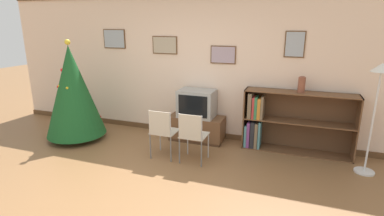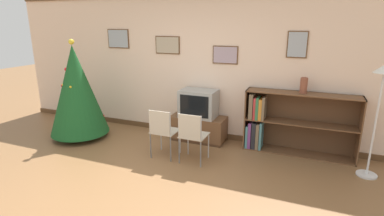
{
  "view_description": "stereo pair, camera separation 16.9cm",
  "coord_description": "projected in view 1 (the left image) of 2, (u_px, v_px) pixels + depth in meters",
  "views": [
    {
      "loc": [
        1.84,
        -2.87,
        2.13
      ],
      "look_at": [
        0.31,
        1.32,
        0.86
      ],
      "focal_mm": 28.0,
      "sensor_mm": 36.0,
      "label": 1
    },
    {
      "loc": [
        2.0,
        -2.81,
        2.13
      ],
      "look_at": [
        0.31,
        1.32,
        0.86
      ],
      "focal_mm": 28.0,
      "sensor_mm": 36.0,
      "label": 2
    }
  ],
  "objects": [
    {
      "name": "folding_chair_right",
      "position": [
        192.0,
        135.0,
        4.61
      ],
      "size": [
        0.4,
        0.4,
        0.82
      ],
      "color": "#BCB29E",
      "rests_on": "ground_plane"
    },
    {
      "name": "folding_chair_left",
      "position": [
        163.0,
        131.0,
        4.78
      ],
      "size": [
        0.4,
        0.4,
        0.82
      ],
      "color": "#BCB29E",
      "rests_on": "ground_plane"
    },
    {
      "name": "tv_console",
      "position": [
        197.0,
        128.0,
        5.61
      ],
      "size": [
        1.02,
        0.46,
        0.46
      ],
      "color": "#4C311E",
      "rests_on": "ground_plane"
    },
    {
      "name": "christmas_tree",
      "position": [
        73.0,
        91.0,
        5.49
      ],
      "size": [
        1.08,
        1.08,
        1.86
      ],
      "color": "maroon",
      "rests_on": "ground_plane"
    },
    {
      "name": "television",
      "position": [
        197.0,
        103.0,
        5.48
      ],
      "size": [
        0.66,
        0.45,
        0.5
      ],
      "color": "#9E9E99",
      "rests_on": "tv_console"
    },
    {
      "name": "ground_plane",
      "position": [
        133.0,
        198.0,
        3.78
      ],
      "size": [
        24.0,
        24.0,
        0.0
      ],
      "primitive_type": "plane",
      "color": "brown"
    },
    {
      "name": "standing_lamp",
      "position": [
        378.0,
        90.0,
        4.09
      ],
      "size": [
        0.28,
        0.28,
        1.62
      ],
      "color": "silver",
      "rests_on": "ground_plane"
    },
    {
      "name": "vase",
      "position": [
        302.0,
        84.0,
        4.83
      ],
      "size": [
        0.11,
        0.11,
        0.26
      ],
      "color": "brown",
      "rests_on": "bookshelf"
    },
    {
      "name": "wall_back",
      "position": [
        197.0,
        66.0,
        5.61
      ],
      "size": [
        8.37,
        0.11,
        2.7
      ],
      "color": "beige",
      "rests_on": "ground_plane"
    },
    {
      "name": "bookshelf",
      "position": [
        279.0,
        121.0,
        5.11
      ],
      "size": [
        1.78,
        0.36,
        1.05
      ],
      "color": "brown",
      "rests_on": "ground_plane"
    }
  ]
}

